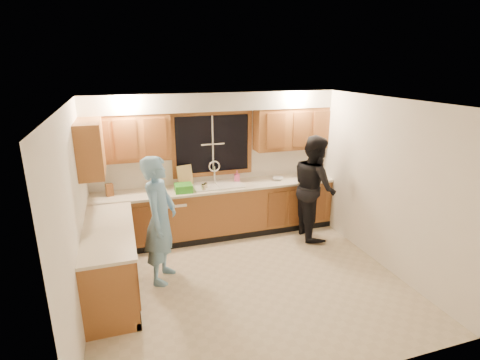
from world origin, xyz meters
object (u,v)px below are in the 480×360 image
Objects in this scene: man at (160,220)px; soap_bottle at (237,176)px; dish_crate at (183,188)px; woman at (314,187)px; stove at (110,284)px; sink at (218,189)px; knife_block at (109,190)px; dishwasher at (170,219)px; bowl at (278,179)px.

man is 1.96m from soap_bottle.
dish_crate is 1.32× the size of soap_bottle.
woman reaches higher than soap_bottle.
stove is 0.50× the size of woman.
knife_block is at bearing 179.03° from sink.
man is 1.14m from dish_crate.
stove is 2.13m from dish_crate.
knife_block is at bearing 171.95° from dish_crate.
sink is at bearing -20.09° from man.
knife_block is 0.95× the size of soap_bottle.
man is at bearing 44.07° from stove.
dishwasher is 4.12× the size of knife_block.
knife_block is (-3.35, 0.57, 0.12)m from woman.
stove is at bearing -134.61° from sink.
sink is 0.64m from dish_crate.
bowl is at bearing 31.71° from stove.
man reaches higher than bowl.
woman is (2.44, -0.53, 0.49)m from dishwasher.
dishwasher is at bearing -174.91° from soap_bottle.
soap_bottle is (-1.20, 0.64, 0.12)m from woman.
knife_block reaches higher than stove.
man is at bearing -152.95° from bowl.
knife_block is at bearing 88.99° from stove.
sink is at bearing 179.31° from bowl.
man is 6.48× the size of dish_crate.
dish_crate is 1.03m from soap_bottle.
man is (-0.26, -1.14, 0.49)m from dishwasher.
sink is at bearing 78.31° from woman.
knife_block is 0.72× the size of dish_crate.
knife_block is at bearing 87.48° from woman.
knife_block is 1.01× the size of bowl.
bowl is at bearing -0.69° from sink.
knife_block is 2.90m from bowl.
woman reaches higher than dish_crate.
man is at bearing -115.99° from dish_crate.
bowl is at bearing 3.93° from dish_crate.
sink is 1.77m from knife_block.
bowl is (1.98, 0.00, 0.53)m from dishwasher.
dish_crate reaches higher than stove.
sink is 1.61m from man.
sink is at bearing 0.99° from dishwasher.
woman reaches higher than knife_block.
soap_bottle reaches higher than stove.
woman is at bearing -18.81° from sink.
man reaches higher than stove.
woman is at bearing -49.17° from bowl.
bowl is (0.74, -0.11, -0.08)m from soap_bottle.
man is at bearing -133.83° from sink.
sink is 0.96× the size of stove.
knife_block is (-0.92, 0.04, 0.61)m from dishwasher.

